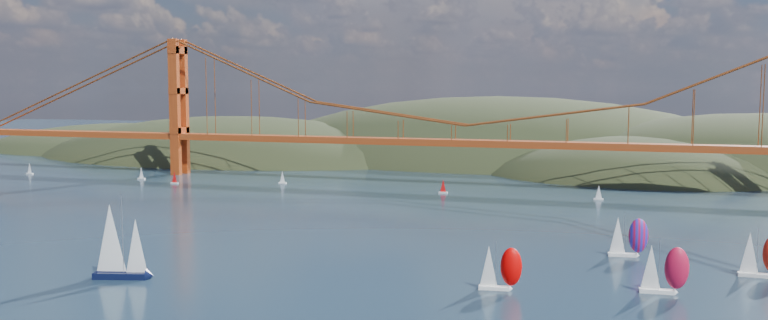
{
  "coord_description": "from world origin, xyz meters",
  "views": [
    {
      "loc": [
        57.12,
        -83.44,
        35.28
      ],
      "look_at": [
        -1.22,
        90.0,
        17.65
      ],
      "focal_mm": 35.0,
      "sensor_mm": 36.0,
      "label": 1
    }
  ],
  "objects": [
    {
      "name": "headlands",
      "position": [
        44.95,
        278.29,
        -12.46
      ],
      "size": [
        725.0,
        225.0,
        96.0
      ],
      "color": "black",
      "rests_on": "ground"
    },
    {
      "name": "sloop_navy",
      "position": [
        -33.05,
        30.02,
        6.87
      ],
      "size": [
        10.5,
        7.2,
        15.57
      ],
      "rotation": [
        0.0,
        0.0,
        0.28
      ],
      "color": "black",
      "rests_on": "ground"
    },
    {
      "name": "racer_rwb",
      "position": [
        56.31,
        79.25,
        4.38
      ],
      "size": [
        8.2,
        3.82,
        9.26
      ],
      "rotation": [
        0.0,
        0.0,
        0.13
      ],
      "color": "white",
      "rests_on": "ground"
    },
    {
      "name": "distant_boat_0",
      "position": [
        -178.51,
        159.59,
        2.41
      ],
      "size": [
        3.0,
        2.0,
        4.7
      ],
      "color": "silver",
      "rests_on": "ground"
    },
    {
      "name": "racer_2",
      "position": [
        80.19,
        69.04,
        4.43
      ],
      "size": [
        8.1,
        3.24,
        9.37
      ],
      "rotation": [
        0.0,
        0.0,
        -0.0
      ],
      "color": "silver",
      "rests_on": "ground"
    },
    {
      "name": "racer_0",
      "position": [
        35.35,
        44.63,
        4.09
      ],
      "size": [
        7.66,
        3.64,
        8.65
      ],
      "rotation": [
        0.0,
        0.0,
        0.14
      ],
      "color": "white",
      "rests_on": "ground"
    },
    {
      "name": "distant_boat_3",
      "position": [
        -66.12,
        164.9,
        2.41
      ],
      "size": [
        3.0,
        2.0,
        4.7
      ],
      "color": "silver",
      "rests_on": "ground"
    },
    {
      "name": "distant_boat_1",
      "position": [
        -124.11,
        159.65,
        2.41
      ],
      "size": [
        3.0,
        2.0,
        4.7
      ],
      "color": "silver",
      "rests_on": "ground"
    },
    {
      "name": "distant_boat_9",
      "position": [
        -3.49,
        159.11,
        2.41
      ],
      "size": [
        3.0,
        2.0,
        4.7
      ],
      "color": "silver",
      "rests_on": "ground"
    },
    {
      "name": "bridge",
      "position": [
        -1.75,
        180.0,
        32.23
      ],
      "size": [
        552.0,
        12.0,
        55.0
      ],
      "color": "#8F3613",
      "rests_on": "ground"
    },
    {
      "name": "racer_1",
      "position": [
        62.45,
        51.36,
        4.41
      ],
      "size": [
        8.21,
        3.56,
        9.33
      ],
      "rotation": [
        0.0,
        0.0,
        0.09
      ],
      "color": "white",
      "rests_on": "ground"
    },
    {
      "name": "distant_boat_8",
      "position": [
        46.85,
        160.11,
        2.41
      ],
      "size": [
        3.0,
        2.0,
        4.7
      ],
      "color": "silver",
      "rests_on": "ground"
    },
    {
      "name": "distant_boat_2",
      "position": [
        -103.95,
        152.05,
        2.41
      ],
      "size": [
        3.0,
        2.0,
        4.7
      ],
      "color": "silver",
      "rests_on": "ground"
    }
  ]
}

